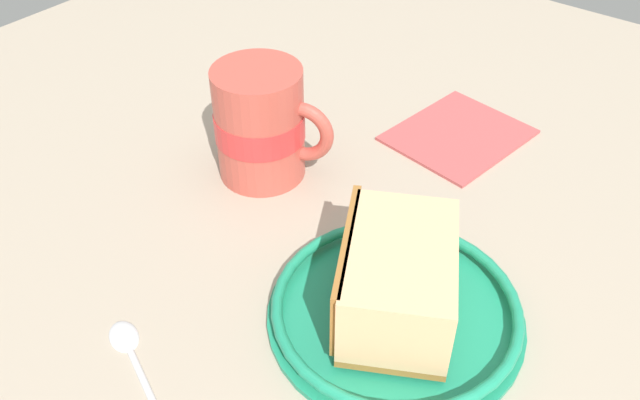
{
  "coord_description": "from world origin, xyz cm",
  "views": [
    {
      "loc": [
        -19.11,
        26.55,
        37.46
      ],
      "look_at": [
        6.0,
        -5.71,
        3.0
      ],
      "focal_mm": 37.35,
      "sensor_mm": 36.0,
      "label": 1
    }
  ],
  "objects_px": {
    "small_plate": "(396,310)",
    "folded_napkin": "(458,134)",
    "cake_slice": "(395,279)",
    "teaspoon": "(134,357)",
    "tea_mug": "(262,123)"
  },
  "relations": [
    {
      "from": "cake_slice",
      "to": "teaspoon",
      "type": "xyz_separation_m",
      "value": [
        0.12,
        0.14,
        -0.04
      ]
    },
    {
      "from": "folded_napkin",
      "to": "cake_slice",
      "type": "bearing_deg",
      "value": 107.57
    },
    {
      "from": "small_plate",
      "to": "teaspoon",
      "type": "distance_m",
      "value": 0.18
    },
    {
      "from": "tea_mug",
      "to": "folded_napkin",
      "type": "bearing_deg",
      "value": -125.32
    },
    {
      "from": "folded_napkin",
      "to": "small_plate",
      "type": "bearing_deg",
      "value": 108.2
    },
    {
      "from": "teaspoon",
      "to": "folded_napkin",
      "type": "distance_m",
      "value": 0.37
    },
    {
      "from": "small_plate",
      "to": "folded_napkin",
      "type": "bearing_deg",
      "value": -71.8
    },
    {
      "from": "cake_slice",
      "to": "small_plate",
      "type": "bearing_deg",
      "value": -151.54
    },
    {
      "from": "cake_slice",
      "to": "folded_napkin",
      "type": "relative_size",
      "value": 1.07
    },
    {
      "from": "cake_slice",
      "to": "folded_napkin",
      "type": "height_order",
      "value": "cake_slice"
    },
    {
      "from": "cake_slice",
      "to": "teaspoon",
      "type": "height_order",
      "value": "cake_slice"
    },
    {
      "from": "tea_mug",
      "to": "folded_napkin",
      "type": "distance_m",
      "value": 0.2
    },
    {
      "from": "small_plate",
      "to": "teaspoon",
      "type": "height_order",
      "value": "small_plate"
    },
    {
      "from": "small_plate",
      "to": "cake_slice",
      "type": "relative_size",
      "value": 1.36
    },
    {
      "from": "cake_slice",
      "to": "tea_mug",
      "type": "bearing_deg",
      "value": -21.47
    }
  ]
}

